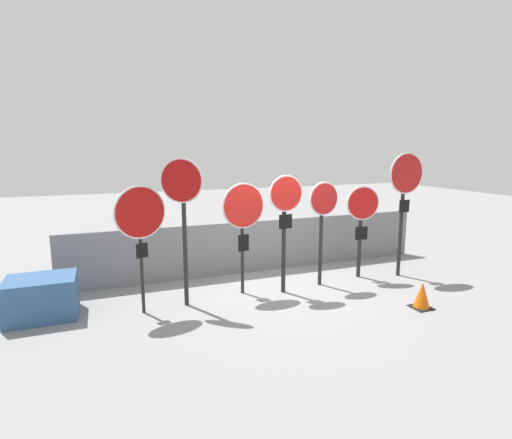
{
  "coord_description": "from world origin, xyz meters",
  "views": [
    {
      "loc": [
        -3.31,
        -7.19,
        2.83
      ],
      "look_at": [
        -0.52,
        0.0,
        1.46
      ],
      "focal_mm": 28.0,
      "sensor_mm": 36.0,
      "label": 1
    }
  ],
  "objects_px": {
    "stop_sign_5": "(362,216)",
    "stop_sign_6": "(405,190)",
    "stop_sign_1": "(183,202)",
    "stop_sign_0": "(140,220)",
    "stop_sign_3": "(285,213)",
    "stop_sign_4": "(323,213)",
    "traffic_cone_0": "(422,295)",
    "storage_crate": "(42,298)",
    "stop_sign_2": "(243,215)"
  },
  "relations": [
    {
      "from": "storage_crate",
      "to": "stop_sign_3",
      "type": "bearing_deg",
      "value": -5.52
    },
    {
      "from": "stop_sign_2",
      "to": "stop_sign_3",
      "type": "bearing_deg",
      "value": -24.12
    },
    {
      "from": "stop_sign_6",
      "to": "traffic_cone_0",
      "type": "bearing_deg",
      "value": -121.02
    },
    {
      "from": "stop_sign_5",
      "to": "stop_sign_6",
      "type": "xyz_separation_m",
      "value": [
        0.91,
        -0.25,
        0.56
      ]
    },
    {
      "from": "stop_sign_5",
      "to": "traffic_cone_0",
      "type": "height_order",
      "value": "stop_sign_5"
    },
    {
      "from": "stop_sign_4",
      "to": "stop_sign_5",
      "type": "bearing_deg",
      "value": 2.47
    },
    {
      "from": "stop_sign_2",
      "to": "traffic_cone_0",
      "type": "bearing_deg",
      "value": -40.92
    },
    {
      "from": "stop_sign_5",
      "to": "traffic_cone_0",
      "type": "relative_size",
      "value": 4.26
    },
    {
      "from": "stop_sign_0",
      "to": "traffic_cone_0",
      "type": "distance_m",
      "value": 5.13
    },
    {
      "from": "stop_sign_3",
      "to": "stop_sign_4",
      "type": "bearing_deg",
      "value": 5.59
    },
    {
      "from": "stop_sign_0",
      "to": "storage_crate",
      "type": "relative_size",
      "value": 2.02
    },
    {
      "from": "stop_sign_0",
      "to": "stop_sign_5",
      "type": "height_order",
      "value": "stop_sign_0"
    },
    {
      "from": "stop_sign_0",
      "to": "stop_sign_2",
      "type": "height_order",
      "value": "stop_sign_0"
    },
    {
      "from": "stop_sign_2",
      "to": "storage_crate",
      "type": "xyz_separation_m",
      "value": [
        -3.56,
        0.18,
        -1.24
      ]
    },
    {
      "from": "stop_sign_0",
      "to": "stop_sign_4",
      "type": "bearing_deg",
      "value": -14.42
    },
    {
      "from": "traffic_cone_0",
      "to": "storage_crate",
      "type": "bearing_deg",
      "value": 162.19
    },
    {
      "from": "stop_sign_5",
      "to": "storage_crate",
      "type": "xyz_separation_m",
      "value": [
        -6.31,
        0.15,
        -1.05
      ]
    },
    {
      "from": "stop_sign_4",
      "to": "stop_sign_5",
      "type": "relative_size",
      "value": 1.07
    },
    {
      "from": "stop_sign_5",
      "to": "stop_sign_6",
      "type": "height_order",
      "value": "stop_sign_6"
    },
    {
      "from": "stop_sign_1",
      "to": "stop_sign_2",
      "type": "xyz_separation_m",
      "value": [
        1.2,
        0.2,
        -0.33
      ]
    },
    {
      "from": "stop_sign_4",
      "to": "traffic_cone_0",
      "type": "bearing_deg",
      "value": -63.51
    },
    {
      "from": "stop_sign_4",
      "to": "storage_crate",
      "type": "xyz_separation_m",
      "value": [
        -5.25,
        0.3,
        -1.19
      ]
    },
    {
      "from": "stop_sign_4",
      "to": "storage_crate",
      "type": "height_order",
      "value": "stop_sign_4"
    },
    {
      "from": "stop_sign_0",
      "to": "traffic_cone_0",
      "type": "bearing_deg",
      "value": -35.63
    },
    {
      "from": "stop_sign_2",
      "to": "stop_sign_4",
      "type": "relative_size",
      "value": 1.01
    },
    {
      "from": "stop_sign_0",
      "to": "stop_sign_1",
      "type": "xyz_separation_m",
      "value": [
        0.73,
        0.09,
        0.25
      ]
    },
    {
      "from": "stop_sign_6",
      "to": "storage_crate",
      "type": "bearing_deg",
      "value": 175.0
    },
    {
      "from": "stop_sign_4",
      "to": "stop_sign_2",
      "type": "bearing_deg",
      "value": 171.05
    },
    {
      "from": "stop_sign_2",
      "to": "stop_sign_5",
      "type": "height_order",
      "value": "stop_sign_2"
    },
    {
      "from": "stop_sign_5",
      "to": "storage_crate",
      "type": "height_order",
      "value": "stop_sign_5"
    },
    {
      "from": "stop_sign_6",
      "to": "storage_crate",
      "type": "xyz_separation_m",
      "value": [
        -7.22,
        0.4,
        -1.61
      ]
    },
    {
      "from": "stop_sign_4",
      "to": "traffic_cone_0",
      "type": "height_order",
      "value": "stop_sign_4"
    },
    {
      "from": "stop_sign_5",
      "to": "stop_sign_4",
      "type": "bearing_deg",
      "value": -161.85
    },
    {
      "from": "stop_sign_4",
      "to": "traffic_cone_0",
      "type": "relative_size",
      "value": 4.53
    },
    {
      "from": "stop_sign_6",
      "to": "traffic_cone_0",
      "type": "height_order",
      "value": "stop_sign_6"
    },
    {
      "from": "stop_sign_3",
      "to": "stop_sign_6",
      "type": "relative_size",
      "value": 0.85
    },
    {
      "from": "stop_sign_2",
      "to": "stop_sign_4",
      "type": "xyz_separation_m",
      "value": [
        1.68,
        -0.11,
        -0.05
      ]
    },
    {
      "from": "stop_sign_1",
      "to": "stop_sign_0",
      "type": "bearing_deg",
      "value": -139.6
    },
    {
      "from": "stop_sign_3",
      "to": "stop_sign_6",
      "type": "height_order",
      "value": "stop_sign_6"
    },
    {
      "from": "stop_sign_1",
      "to": "traffic_cone_0",
      "type": "relative_size",
      "value": 5.58
    },
    {
      "from": "stop_sign_1",
      "to": "stop_sign_5",
      "type": "xyz_separation_m",
      "value": [
        3.94,
        0.23,
        -0.52
      ]
    },
    {
      "from": "stop_sign_4",
      "to": "storage_crate",
      "type": "bearing_deg",
      "value": 171.7
    },
    {
      "from": "stop_sign_1",
      "to": "stop_sign_5",
      "type": "distance_m",
      "value": 3.98
    },
    {
      "from": "stop_sign_5",
      "to": "storage_crate",
      "type": "bearing_deg",
      "value": -170.81
    },
    {
      "from": "stop_sign_2",
      "to": "traffic_cone_0",
      "type": "relative_size",
      "value": 4.58
    },
    {
      "from": "stop_sign_0",
      "to": "traffic_cone_0",
      "type": "xyz_separation_m",
      "value": [
        4.68,
        -1.55,
        -1.43
      ]
    },
    {
      "from": "stop_sign_1",
      "to": "stop_sign_6",
      "type": "height_order",
      "value": "stop_sign_6"
    },
    {
      "from": "stop_sign_3",
      "to": "traffic_cone_0",
      "type": "height_order",
      "value": "stop_sign_3"
    },
    {
      "from": "stop_sign_3",
      "to": "stop_sign_5",
      "type": "bearing_deg",
      "value": 5.49
    },
    {
      "from": "stop_sign_0",
      "to": "storage_crate",
      "type": "distance_m",
      "value": 2.15
    }
  ]
}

